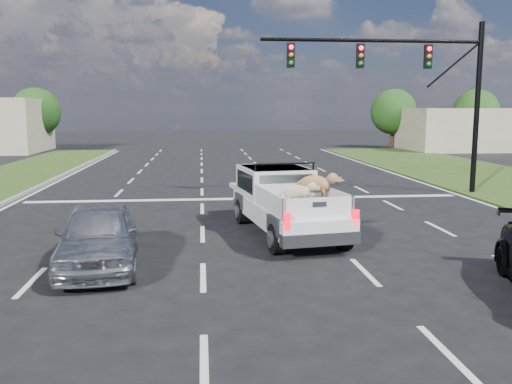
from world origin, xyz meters
TOP-DOWN VIEW (x-y plane):
  - ground at (0.00, 0.00)m, footprint 160.00×160.00m
  - road_markings at (0.00, 6.56)m, footprint 17.75×60.00m
  - traffic_signal at (7.20, 10.50)m, footprint 9.11×0.31m
  - building_right at (22.00, 34.00)m, footprint 12.00×7.00m
  - tree_far_c at (-16.00, 38.00)m, footprint 4.20×4.20m
  - tree_far_d at (16.00, 38.00)m, footprint 4.20×4.20m
  - tree_far_e at (24.00, 38.00)m, footprint 4.20×4.20m
  - pickup_truck at (0.59, 3.91)m, footprint 2.72×5.61m
  - silver_sedan at (-4.06, 1.01)m, footprint 2.11×4.34m

SIDE VIEW (x-z plane):
  - ground at x=0.00m, z-range 0.00..0.00m
  - road_markings at x=0.00m, z-range 0.00..0.01m
  - silver_sedan at x=-4.06m, z-range 0.00..1.43m
  - pickup_truck at x=0.59m, z-range -0.07..1.94m
  - building_right at x=22.00m, z-range 0.00..3.60m
  - tree_far_c at x=-16.00m, z-range 0.59..5.99m
  - tree_far_d at x=16.00m, z-range 0.59..5.99m
  - tree_far_e at x=24.00m, z-range 0.59..5.99m
  - traffic_signal at x=7.20m, z-range 1.23..8.23m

